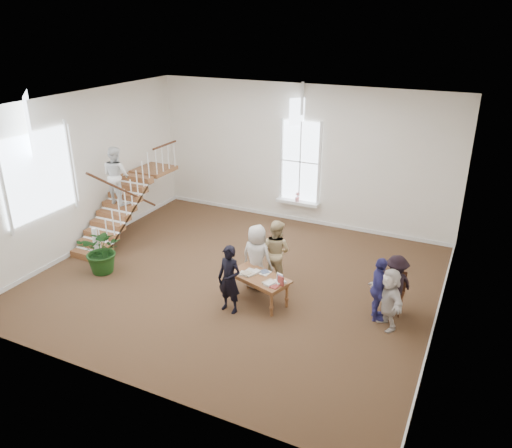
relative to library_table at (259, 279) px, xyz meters
The scene contains 12 objects.
ground 1.41m from the library_table, 142.50° to the left, with size 10.00×10.00×0.00m, color #452E1B.
room_shell 5.27m from the library_table, 101.05° to the left, with size 10.49×10.00×10.00m.
staircase 5.65m from the library_table, 164.11° to the left, with size 1.10×4.10×2.92m.
library_table is the anchor object (origin of this frame).
police_officer 0.82m from the library_table, 125.70° to the right, with size 0.60×0.39×1.65m, color black.
elderly_woman 0.75m from the library_table, 120.77° to the left, with size 0.83×0.54×1.70m, color beige.
person_yellow 1.13m from the library_table, 93.19° to the left, with size 0.83×0.64×1.70m, color tan.
woman_cluster_a 2.76m from the library_table, 10.06° to the left, with size 0.90×0.37×1.54m, color navy.
woman_cluster_b 3.13m from the library_table, 17.29° to the left, with size 0.94×0.54×1.45m, color black.
woman_cluster_c 3.01m from the library_table, ahead, with size 1.32×0.42×1.43m, color silver.
floor_plant 4.43m from the library_table, behind, with size 1.17×1.01×1.30m, color #173E13.
side_chair 3.16m from the library_table, 18.78° to the left, with size 0.44×0.44×1.00m.
Camera 1 is at (5.43, -10.20, 6.43)m, focal length 35.00 mm.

